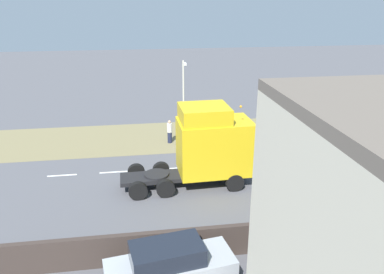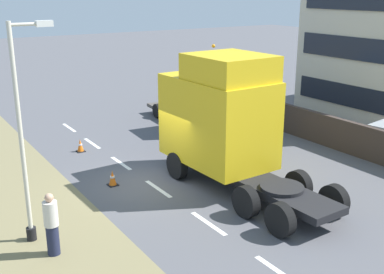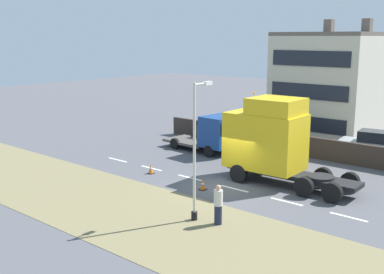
# 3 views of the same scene
# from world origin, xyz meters

# --- Properties ---
(ground_plane) EXTENTS (120.00, 120.00, 0.00)m
(ground_plane) POSITION_xyz_m (0.00, 0.00, 0.00)
(ground_plane) COLOR #515156
(ground_plane) RESTS_ON ground
(grass_verge) EXTENTS (7.00, 44.00, 0.01)m
(grass_verge) POSITION_xyz_m (-6.00, 0.00, 0.01)
(grass_verge) COLOR olive
(grass_verge) RESTS_ON ground
(lane_markings) EXTENTS (0.16, 21.00, 0.00)m
(lane_markings) POSITION_xyz_m (0.00, -0.70, 0.00)
(lane_markings) COLOR white
(lane_markings) RESTS_ON ground
(boundary_wall) EXTENTS (0.25, 24.00, 1.44)m
(boundary_wall) POSITION_xyz_m (9.00, 0.00, 0.72)
(boundary_wall) COLOR #382D28
(boundary_wall) RESTS_ON ground
(building_block) EXTENTS (11.38, 7.33, 9.54)m
(building_block) POSITION_xyz_m (18.15, 1.55, 4.23)
(building_block) COLOR beige
(building_block) RESTS_ON ground
(lorry_cab) EXTENTS (2.91, 7.70, 4.95)m
(lorry_cab) POSITION_xyz_m (2.35, -1.37, 2.42)
(lorry_cab) COLOR black
(lorry_cab) RESTS_ON ground
(flatbed_truck) EXTENTS (2.76, 5.93, 2.71)m
(flatbed_truck) POSITION_xyz_m (5.69, 5.12, 1.43)
(flatbed_truck) COLOR navy
(flatbed_truck) RESTS_ON ground
(parked_car) EXTENTS (2.47, 5.01, 2.05)m
(parked_car) POSITION_xyz_m (10.75, -4.49, 1.00)
(parked_car) COLOR #9EA3A8
(parked_car) RESTS_ON ground
(lamp_post) EXTENTS (1.26, 0.28, 6.19)m
(lamp_post) POSITION_xyz_m (-4.78, -1.97, 2.93)
(lamp_post) COLOR black
(lamp_post) RESTS_ON ground
(pedestrian) EXTENTS (0.39, 0.39, 1.81)m
(pedestrian) POSITION_xyz_m (-4.59, -3.09, 0.89)
(pedestrian) COLOR #1E233D
(pedestrian) RESTS_ON ground
(traffic_cone_lead) EXTENTS (0.36, 0.36, 0.58)m
(traffic_cone_lead) POSITION_xyz_m (-0.87, 4.86, 0.28)
(traffic_cone_lead) COLOR black
(traffic_cone_lead) RESTS_ON ground
(traffic_cone_trailing) EXTENTS (0.36, 0.36, 0.58)m
(traffic_cone_trailing) POSITION_xyz_m (-1.25, 0.52, 0.28)
(traffic_cone_trailing) COLOR black
(traffic_cone_trailing) RESTS_ON ground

